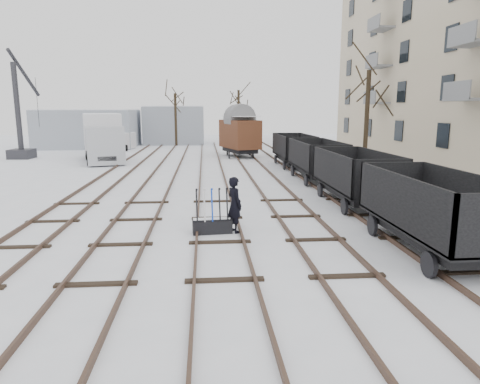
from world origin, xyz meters
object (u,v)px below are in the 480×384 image
(worker, at_px, (235,205))
(box_van_wagon, at_px, (240,133))
(freight_wagon_a, at_px, (433,223))
(lorry, at_px, (102,137))
(panel_van, at_px, (120,141))
(ground_frame, at_px, (212,225))
(crane, at_px, (21,131))

(worker, distance_m, box_van_wagon, 23.51)
(freight_wagon_a, height_order, lorry, lorry)
(worker, bearing_deg, panel_van, -8.54)
(ground_frame, relative_size, lorry, 0.17)
(worker, xyz_separation_m, crane, (-16.31, 23.67, 1.39))
(crane, bearing_deg, box_van_wagon, 2.56)
(freight_wagon_a, bearing_deg, ground_frame, 158.41)
(lorry, relative_size, panel_van, 2.03)
(crane, bearing_deg, worker, -52.00)
(worker, bearing_deg, lorry, -2.62)
(ground_frame, bearing_deg, freight_wagon_a, -26.80)
(worker, relative_size, freight_wagon_a, 0.34)
(ground_frame, distance_m, worker, 1.00)
(freight_wagon_a, distance_m, panel_van, 36.42)
(worker, bearing_deg, crane, 8.78)
(crane, bearing_deg, ground_frame, -53.36)
(ground_frame, distance_m, crane, 28.48)
(lorry, xyz_separation_m, panel_van, (-0.46, 9.49, -1.02))
(panel_van, bearing_deg, crane, -119.33)
(freight_wagon_a, xyz_separation_m, crane, (-21.77, 26.22, 1.46))
(lorry, relative_size, crane, 0.97)
(worker, distance_m, lorry, 23.02)
(ground_frame, height_order, lorry, lorry)
(freight_wagon_a, distance_m, box_van_wagon, 26.19)
(ground_frame, bearing_deg, crane, 118.01)
(worker, xyz_separation_m, box_van_wagon, (2.08, 23.39, 1.11))
(panel_van, relative_size, crane, 0.48)
(freight_wagon_a, xyz_separation_m, lorry, (-14.52, 23.70, 1.06))
(ground_frame, bearing_deg, panel_van, 100.71)
(ground_frame, bearing_deg, lorry, 106.14)
(lorry, bearing_deg, box_van_wagon, -4.54)
(freight_wagon_a, bearing_deg, worker, 154.91)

